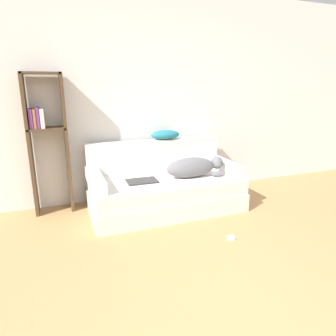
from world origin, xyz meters
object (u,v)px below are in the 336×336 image
(dog, at_px, (194,167))
(bookshelf, at_px, (46,136))
(couch, at_px, (165,193))
(laptop, at_px, (142,181))
(power_adapter, at_px, (231,238))
(throw_pillow, at_px, (165,135))

(dog, xyz_separation_m, bookshelf, (-1.67, 0.52, 0.41))
(couch, bearing_deg, bookshelf, 162.19)
(dog, distance_m, laptop, 0.67)
(power_adapter, bearing_deg, bookshelf, 139.92)
(couch, bearing_deg, laptop, -170.87)
(dog, distance_m, throw_pillow, 0.63)
(throw_pillow, relative_size, bookshelf, 0.24)
(throw_pillow, bearing_deg, bookshelf, 178.93)
(couch, xyz_separation_m, laptop, (-0.31, -0.05, 0.21))
(laptop, bearing_deg, dog, -2.23)
(dog, height_order, laptop, dog)
(throw_pillow, height_order, power_adapter, throw_pillow)
(laptop, height_order, power_adapter, laptop)
(throw_pillow, xyz_separation_m, power_adapter, (0.20, -1.38, -0.85))
(bookshelf, bearing_deg, power_adapter, -40.08)
(dog, distance_m, power_adapter, 1.03)
(dog, xyz_separation_m, laptop, (-0.66, 0.04, -0.12))
(bookshelf, relative_size, power_adapter, 28.59)
(couch, bearing_deg, dog, -14.58)
(couch, distance_m, laptop, 0.38)
(dog, bearing_deg, power_adapter, -89.90)
(bookshelf, bearing_deg, couch, -17.81)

